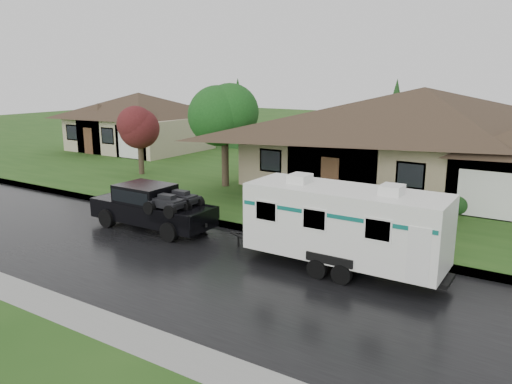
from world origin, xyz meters
TOP-DOWN VIEW (x-y plane):
  - ground at (0.00, 0.00)m, footprint 140.00×140.00m
  - road at (0.00, -2.00)m, footprint 140.00×8.00m
  - curb at (0.00, 2.25)m, footprint 140.00×0.50m
  - lawn at (0.00, 15.00)m, footprint 140.00×26.00m
  - house_main at (2.29, 13.84)m, footprint 19.44×10.80m
  - house_far at (-21.78, 15.85)m, footprint 10.80×8.64m
  - tree_left_green at (-7.41, 8.24)m, footprint 3.58×3.58m
  - tree_red at (-14.08, 8.21)m, footprint 2.66×2.66m
  - shrub_row at (2.00, 9.30)m, footprint 13.60×1.00m
  - pickup_truck at (-5.60, 0.33)m, footprint 5.62×2.14m
  - travel_trailer at (3.21, 0.33)m, footprint 6.94×2.44m

SIDE VIEW (x-z plane):
  - ground at x=0.00m, z-range 0.00..0.00m
  - road at x=0.00m, z-range 0.00..0.01m
  - curb at x=0.00m, z-range 0.00..0.15m
  - lawn at x=0.00m, z-range 0.00..0.15m
  - shrub_row at x=2.00m, z-range 0.15..1.15m
  - pickup_truck at x=-5.60m, z-range 0.07..1.94m
  - travel_trailer at x=3.21m, z-range 0.09..3.21m
  - house_far at x=-21.78m, z-range 0.07..5.87m
  - tree_red at x=-14.08m, z-range 1.00..5.39m
  - house_main at x=2.29m, z-range 0.14..7.04m
  - tree_left_green at x=-7.41m, z-range 1.30..7.23m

